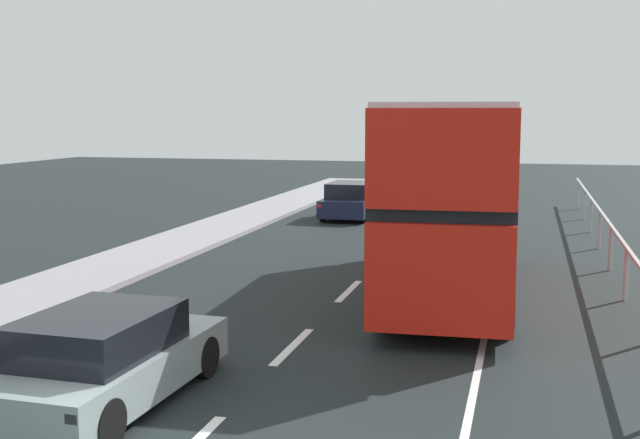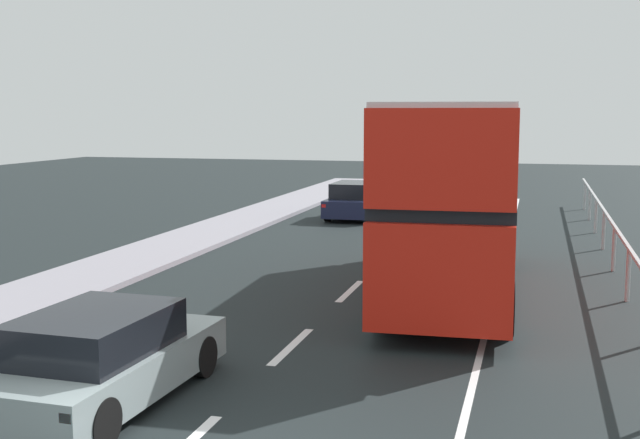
% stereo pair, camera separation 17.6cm
% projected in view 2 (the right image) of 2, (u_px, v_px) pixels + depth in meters
% --- Properties ---
extents(lane_paint_markings, '(3.38, 46.00, 0.01)m').
position_uv_depth(lane_paint_markings, '(425.00, 313.00, 16.57)').
color(lane_paint_markings, silver).
rests_on(lane_paint_markings, ground).
extents(bridge_side_railing, '(0.10, 42.00, 1.19)m').
position_uv_depth(bridge_side_railing, '(639.00, 273.00, 15.82)').
color(bridge_side_railing, '#B5B5B7').
rests_on(bridge_side_railing, ground).
extents(double_decker_bus_red, '(2.92, 10.15, 4.25)m').
position_uv_depth(double_decker_bus_red, '(456.00, 193.00, 18.20)').
color(double_decker_bus_red, red).
rests_on(double_decker_bus_red, ground).
extents(hatchback_car_near, '(2.02, 4.32, 1.35)m').
position_uv_depth(hatchback_car_near, '(102.00, 359.00, 11.35)').
color(hatchback_car_near, gray).
rests_on(hatchback_car_near, ground).
extents(sedan_car_ahead, '(1.83, 4.07, 1.41)m').
position_uv_depth(sedan_car_ahead, '(356.00, 201.00, 31.55)').
color(sedan_car_ahead, '#191E3A').
rests_on(sedan_car_ahead, ground).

